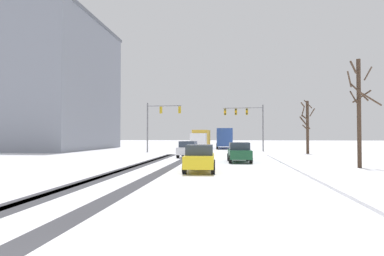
# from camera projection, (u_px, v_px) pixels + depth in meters

# --- Properties ---
(wheel_track_left_lane) EXTENTS (0.97, 33.66, 0.01)m
(wheel_track_left_lane) POSITION_uv_depth(u_px,v_px,m) (128.00, 170.00, 20.32)
(wheel_track_left_lane) COLOR #424247
(wheel_track_left_lane) RESTS_ON ground
(wheel_track_right_lane) EXTENTS (0.71, 33.66, 0.01)m
(wheel_track_right_lane) POSITION_uv_depth(u_px,v_px,m) (122.00, 169.00, 20.37)
(wheel_track_right_lane) COLOR #424247
(wheel_track_right_lane) RESTS_ON ground
(wheel_track_center) EXTENTS (0.82, 33.66, 0.01)m
(wheel_track_center) POSITION_uv_depth(u_px,v_px,m) (164.00, 170.00, 20.05)
(wheel_track_center) COLOR #424247
(wheel_track_center) RESTS_ON ground
(sidewalk_kerb_right) EXTENTS (4.00, 33.66, 0.12)m
(sidewalk_kerb_right) POSITION_uv_depth(u_px,v_px,m) (341.00, 174.00, 17.35)
(sidewalk_kerb_right) COLOR white
(sidewalk_kerb_right) RESTS_ON ground
(traffic_signal_far_right) EXTENTS (5.62, 0.56, 6.50)m
(traffic_signal_far_right) POSITION_uv_depth(u_px,v_px,m) (247.00, 117.00, 44.63)
(traffic_signal_far_right) COLOR slate
(traffic_signal_far_right) RESTS_ON ground
(traffic_signal_far_left) EXTENTS (4.63, 0.45, 6.50)m
(traffic_signal_far_left) POSITION_uv_depth(u_px,v_px,m) (159.00, 117.00, 41.88)
(traffic_signal_far_left) COLOR slate
(traffic_signal_far_left) RESTS_ON ground
(car_white_lead) EXTENTS (1.99, 4.18, 1.62)m
(car_white_lead) POSITION_uv_depth(u_px,v_px,m) (188.00, 149.00, 32.06)
(car_white_lead) COLOR silver
(car_white_lead) RESTS_ON ground
(car_dark_green_second) EXTENTS (1.99, 4.18, 1.62)m
(car_dark_green_second) POSITION_uv_depth(u_px,v_px,m) (239.00, 152.00, 26.08)
(car_dark_green_second) COLOR #194C2D
(car_dark_green_second) RESTS_ON ground
(car_yellow_cab_third) EXTENTS (1.97, 4.17, 1.62)m
(car_yellow_cab_third) POSITION_uv_depth(u_px,v_px,m) (200.00, 158.00, 19.15)
(car_yellow_cab_third) COLOR yellow
(car_yellow_cab_third) RESTS_ON ground
(bus_oncoming) EXTENTS (2.91, 11.07, 3.38)m
(bus_oncoming) POSITION_uv_depth(u_px,v_px,m) (224.00, 137.00, 55.29)
(bus_oncoming) COLOR #284793
(bus_oncoming) RESTS_ON ground
(box_truck_delivery) EXTENTS (2.43, 7.45, 3.02)m
(box_truck_delivery) POSITION_uv_depth(u_px,v_px,m) (201.00, 139.00, 46.71)
(box_truck_delivery) COLOR silver
(box_truck_delivery) RESTS_ON ground
(bare_tree_sidewalk_mid) EXTENTS (2.00, 2.19, 7.36)m
(bare_tree_sidewalk_mid) POSITION_uv_depth(u_px,v_px,m) (359.00, 108.00, 21.44)
(bare_tree_sidewalk_mid) COLOR #423023
(bare_tree_sidewalk_mid) RESTS_ON ground
(bare_tree_sidewalk_far) EXTENTS (1.76, 1.75, 6.46)m
(bare_tree_sidewalk_far) POSITION_uv_depth(u_px,v_px,m) (307.00, 125.00, 38.25)
(bare_tree_sidewalk_far) COLOR #423023
(bare_tree_sidewalk_far) RESTS_ON ground
(office_building_far_left_block) EXTENTS (22.49, 21.80, 20.58)m
(office_building_far_left_block) POSITION_uv_depth(u_px,v_px,m) (32.00, 86.00, 51.45)
(office_building_far_left_block) COLOR gray
(office_building_far_left_block) RESTS_ON ground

